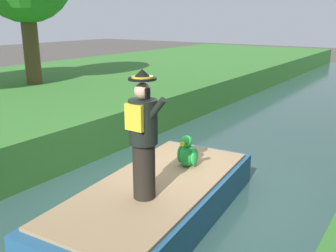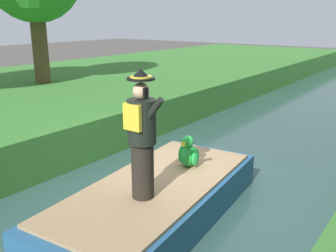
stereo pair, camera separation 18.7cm
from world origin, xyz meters
TOP-DOWN VIEW (x-y plane):
  - ground_plane at (0.00, 0.00)m, footprint 80.00×80.00m
  - canal_water at (0.00, 0.00)m, footprint 5.22×48.00m
  - boat at (0.00, -0.86)m, footprint 2.21×4.36m
  - person_pirate at (0.14, -1.33)m, footprint 0.61×0.42m
  - parrot_plush at (0.03, 0.01)m, footprint 0.36×0.34m

SIDE VIEW (x-z plane):
  - ground_plane at x=0.00m, z-range 0.00..0.00m
  - canal_water at x=0.00m, z-range 0.00..0.10m
  - boat at x=0.00m, z-range 0.10..0.71m
  - parrot_plush at x=0.03m, z-range 0.67..1.24m
  - person_pirate at x=0.14m, z-range 0.71..2.56m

